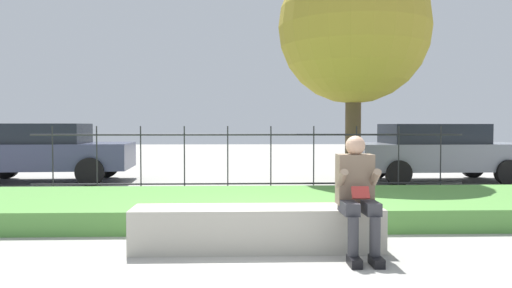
# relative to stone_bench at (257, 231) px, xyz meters

# --- Properties ---
(ground_plane) EXTENTS (60.00, 60.00, 0.00)m
(ground_plane) POSITION_rel_stone_bench_xyz_m (-0.00, 0.00, -0.21)
(ground_plane) COLOR #9E9B93
(stone_bench) EXTENTS (2.77, 0.57, 0.48)m
(stone_bench) POSITION_rel_stone_bench_xyz_m (0.00, 0.00, 0.00)
(stone_bench) COLOR #B7B2A3
(stone_bench) RESTS_ON ground_plane
(person_seated_reader) EXTENTS (0.42, 0.73, 1.28)m
(person_seated_reader) POSITION_rel_stone_bench_xyz_m (1.04, -0.32, 0.49)
(person_seated_reader) COLOR black
(person_seated_reader) RESTS_ON ground_plane
(grass_berm) EXTENTS (10.21, 2.68, 0.30)m
(grass_berm) POSITION_rel_stone_bench_xyz_m (-0.00, 2.04, -0.06)
(grass_berm) COLOR #569342
(grass_berm) RESTS_ON ground_plane
(iron_fence) EXTENTS (8.21, 0.03, 1.37)m
(iron_fence) POSITION_rel_stone_bench_xyz_m (-0.00, 3.94, 0.51)
(iron_fence) COLOR #232326
(iron_fence) RESTS_ON ground_plane
(car_parked_left) EXTENTS (4.19, 2.15, 1.43)m
(car_parked_left) POSITION_rel_stone_bench_xyz_m (-4.96, 6.77, 0.55)
(car_parked_left) COLOR #383D56
(car_parked_left) RESTS_ON ground_plane
(car_parked_right) EXTENTS (4.20, 1.94, 1.42)m
(car_parked_right) POSITION_rel_stone_bench_xyz_m (4.68, 6.57, 0.53)
(car_parked_right) COLOR slate
(car_parked_right) RESTS_ON ground_plane
(tree_behind_fence) EXTENTS (3.18, 3.18, 5.02)m
(tree_behind_fence) POSITION_rel_stone_bench_xyz_m (2.22, 4.96, 3.20)
(tree_behind_fence) COLOR #4C3D28
(tree_behind_fence) RESTS_ON ground_plane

